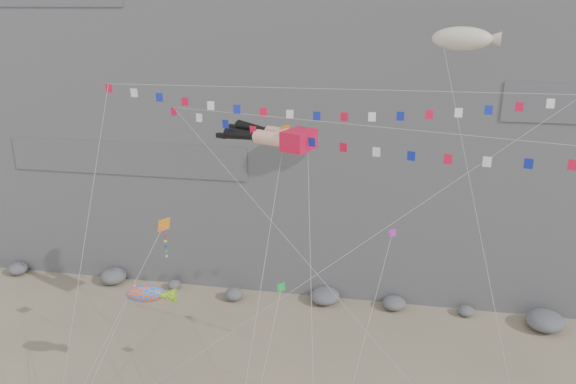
{
  "coord_description": "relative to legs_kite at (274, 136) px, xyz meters",
  "views": [
    {
      "loc": [
        4.64,
        -26.56,
        25.25
      ],
      "look_at": [
        -1.84,
        9.0,
        12.89
      ],
      "focal_mm": 35.0,
      "sensor_mm": 36.0,
      "label": 1
    }
  ],
  "objects": [
    {
      "name": "fish_windsock",
      "position": [
        -6.99,
        -5.65,
        -8.88
      ],
      "size": [
        5.4,
        7.21,
        10.81
      ],
      "color": "#FF470D",
      "rests_on": "ground"
    },
    {
      "name": "flag_banner_upper",
      "position": [
        3.57,
        -0.13,
        3.09
      ],
      "size": [
        29.23,
        11.16,
        27.18
      ],
      "color": "red",
      "rests_on": "ground"
    },
    {
      "name": "legs_kite",
      "position": [
        0.0,
        0.0,
        0.0
      ],
      "size": [
        9.3,
        17.47,
        22.43
      ],
      "rotation": [
        0.0,
        0.0,
        -0.41
      ],
      "color": "red",
      "rests_on": "ground"
    },
    {
      "name": "small_kite_a",
      "position": [
        0.69,
        0.07,
        0.07
      ],
      "size": [
        1.17,
        15.58,
        22.93
      ],
      "color": "orange",
      "rests_on": "ground"
    },
    {
      "name": "blimp_windsock",
      "position": [
        11.49,
        4.72,
        5.81
      ],
      "size": [
        6.73,
        15.75,
        27.49
      ],
      "color": "beige",
      "rests_on": "ground"
    },
    {
      "name": "flag_banner_lower",
      "position": [
        7.53,
        -2.78,
        1.39
      ],
      "size": [
        29.29,
        10.85,
        21.16
      ],
      "color": "red",
      "rests_on": "ground"
    },
    {
      "name": "harlequin_kite",
      "position": [
        -6.62,
        -2.98,
        -5.41
      ],
      "size": [
        5.41,
        10.71,
        15.8
      ],
      "color": "red",
      "rests_on": "ground"
    },
    {
      "name": "cliff",
      "position": [
        2.5,
        24.4,
        7.94
      ],
      "size": [
        80.0,
        28.0,
        50.0
      ],
      "primitive_type": "cube",
      "color": "slate",
      "rests_on": "ground"
    },
    {
      "name": "talus_boulders",
      "position": [
        2.5,
        9.4,
        -16.46
      ],
      "size": [
        60.0,
        3.0,
        1.2
      ],
      "primitive_type": null,
      "color": "slate",
      "rests_on": "ground"
    },
    {
      "name": "small_kite_c",
      "position": [
        1.5,
        -5.59,
        -7.85
      ],
      "size": [
        1.59,
        10.0,
        13.2
      ],
      "color": "green",
      "rests_on": "ground"
    },
    {
      "name": "small_kite_b",
      "position": [
        7.69,
        -1.82,
        -5.73
      ],
      "size": [
        3.8,
        13.36,
        17.54
      ],
      "color": "#B321C1",
      "rests_on": "ground"
    }
  ]
}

